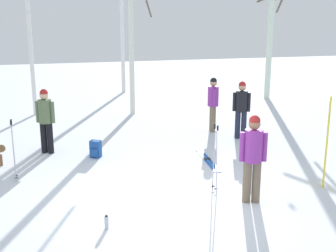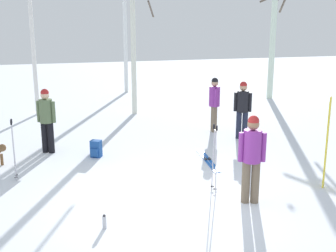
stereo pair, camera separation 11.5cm
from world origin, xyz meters
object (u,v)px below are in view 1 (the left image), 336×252
object	(u,v)px
birch_tree_2	(27,6)
person_2	(213,101)
person_0	(253,153)
birch_tree_3	(131,27)
birch_tree_4	(122,13)
ski_pair_planted_0	(327,143)
person_3	(241,106)
ski_poles_0	(215,156)
ski_pair_lying_0	(208,160)
person_1	(45,117)
backpack_1	(96,149)
birch_tree_5	(270,37)
ski_poles_1	(13,148)
water_bottle_0	(107,222)

from	to	relation	value
birch_tree_2	person_2	bearing A→B (deg)	-39.09
person_0	birch_tree_3	size ratio (longest dim) A/B	0.28
birch_tree_4	ski_pair_planted_0	bearing A→B (deg)	-83.98
person_0	birch_tree_2	size ratio (longest dim) A/B	0.22
person_3	ski_pair_planted_0	xyz separation A→B (m)	(-0.11, -3.99, -0.02)
ski_poles_0	ski_pair_lying_0	bearing A→B (deg)	71.11
person_1	birch_tree_3	xyz separation A→B (m)	(3.29, 4.18, 2.25)
backpack_1	birch_tree_2	bearing A→B (deg)	103.52
birch_tree_2	ski_pair_lying_0	bearing A→B (deg)	-59.96
person_3	backpack_1	size ratio (longest dim) A/B	3.90
person_3	birch_tree_5	xyz separation A→B (m)	(4.37, 5.89, 1.79)
ski_pair_lying_0	birch_tree_3	distance (m)	6.89
person_2	backpack_1	size ratio (longest dim) A/B	3.90
person_1	person_2	xyz separation A→B (m)	(5.10, 0.80, 0.00)
person_1	person_2	distance (m)	5.16
birch_tree_4	ski_poles_1	bearing A→B (deg)	-113.14
birch_tree_2	birch_tree_5	size ratio (longest dim) A/B	1.50
person_0	person_2	bearing A→B (deg)	74.24
person_1	ski_poles_0	size ratio (longest dim) A/B	1.22
person_0	ski_poles_1	bearing A→B (deg)	149.00
water_bottle_0	birch_tree_5	size ratio (longest dim) A/B	0.05
person_0	birch_tree_3	distance (m)	8.93
person_3	person_0	bearing A→B (deg)	-114.68
birch_tree_2	birch_tree_5	bearing A→B (deg)	2.77
backpack_1	birch_tree_4	world-z (taller)	birch_tree_4
person_2	ski_poles_1	distance (m)	6.41
ski_poles_1	birch_tree_3	distance (m)	7.66
birch_tree_2	person_1	bearing A→B (deg)	-87.13
ski_pair_lying_0	backpack_1	distance (m)	2.88
ski_poles_0	birch_tree_4	xyz separation A→B (m)	(0.84, 13.04, 3.06)
ski_pair_planted_0	ski_pair_lying_0	distance (m)	3.02
person_2	ski_pair_planted_0	distance (m)	5.05
water_bottle_0	birch_tree_4	distance (m)	14.84
ski_pair_planted_0	backpack_1	world-z (taller)	ski_pair_planted_0
ski_pair_lying_0	ski_poles_0	distance (m)	2.10
ski_pair_lying_0	water_bottle_0	xyz separation A→B (m)	(-3.03, -2.82, 0.11)
person_3	birch_tree_2	xyz separation A→B (m)	(-5.81, 5.40, 2.96)
backpack_1	water_bottle_0	bearing A→B (deg)	-95.59
ski_pair_planted_0	birch_tree_2	xyz separation A→B (m)	(-5.70, 9.39, 2.98)
ski_poles_0	birch_tree_2	size ratio (longest dim) A/B	0.18
ski_poles_1	person_0	bearing A→B (deg)	-31.00
person_3	birch_tree_5	bearing A→B (deg)	53.44
person_0	ski_poles_0	size ratio (longest dim) A/B	1.22
water_bottle_0	ski_poles_1	bearing A→B (deg)	117.95
ski_poles_1	birch_tree_2	distance (m)	7.70
person_2	backpack_1	bearing A→B (deg)	-158.45
backpack_1	water_bottle_0	xyz separation A→B (m)	(-0.39, -3.94, -0.10)
ski_poles_1	backpack_1	world-z (taller)	ski_poles_1
person_2	ski_pair_planted_0	world-z (taller)	ski_pair_planted_0
birch_tree_5	person_2	bearing A→B (deg)	-134.85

